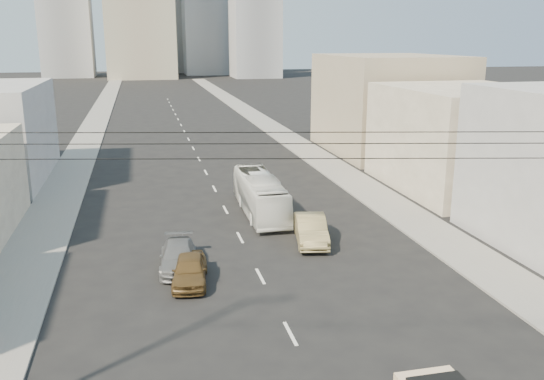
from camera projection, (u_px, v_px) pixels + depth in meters
name	position (u px, v px, depth m)	size (l,w,h in m)	color
sidewalk_left	(94.00, 125.00, 79.34)	(3.50, 180.00, 0.12)	gray
sidewalk_right	(261.00, 120.00, 84.42)	(3.50, 180.00, 0.12)	gray
lane_dashes	(191.00, 144.00, 65.87)	(0.15, 104.00, 0.01)	silver
city_bus	(260.00, 195.00, 39.24)	(2.26, 9.65, 2.69)	silver
sedan_brown	(190.00, 270.00, 28.14)	(1.64, 4.08, 1.39)	brown
sedan_tan	(311.00, 230.00, 33.76)	(1.69, 4.85, 1.60)	#8E8053
sedan_grey	(178.00, 256.00, 29.97)	(1.85, 4.55, 1.32)	slate
overhead_wires	(356.00, 145.00, 15.06)	(23.01, 5.02, 0.72)	black
bldg_right_mid	(465.00, 138.00, 45.51)	(11.00, 14.00, 8.00)	#ADA08B
bldg_right_far	(388.00, 104.00, 60.44)	(12.00, 16.00, 10.00)	gray
midrise_ne	(207.00, 12.00, 189.06)	(16.00, 16.00, 40.00)	gray
midrise_nw	(66.00, 20.00, 175.59)	(15.00, 15.00, 34.00)	gray
midrise_back	(168.00, 8.00, 200.09)	(18.00, 18.00, 44.00)	#97989A
midrise_east	(255.00, 30.00, 174.34)	(14.00, 14.00, 28.00)	gray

